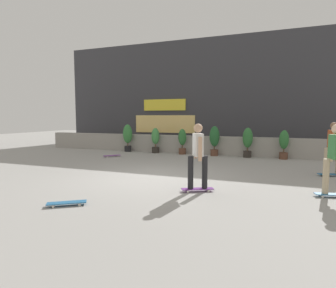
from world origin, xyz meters
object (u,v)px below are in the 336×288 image
potted_plant_1 (155,139)px  potted_plant_2 (182,140)px  potted_plant_0 (128,136)px  skater_far_right (333,146)px  potted_plant_4 (248,141)px  potted_plant_3 (214,139)px  skateboard_aside (112,156)px  potted_plant_5 (284,143)px  skateboard_near_camera (67,203)px  skater_by_wall_left (198,154)px  skater_foreground (335,157)px

potted_plant_1 → potted_plant_2: potted_plant_1 is taller
potted_plant_0 → potted_plant_2: (3.07, 0.00, -0.15)m
skater_far_right → potted_plant_1: bearing=155.8°
potted_plant_1 → potted_plant_4: (4.60, 0.00, 0.06)m
potted_plant_1 → potted_plant_3: size_ratio=0.91×
potted_plant_4 → potted_plant_2: bearing=180.0°
potted_plant_0 → skateboard_aside: potted_plant_0 is taller
potted_plant_5 → skateboard_near_camera: bearing=-116.5°
potted_plant_2 → skater_far_right: (6.04, -3.36, 0.25)m
potted_plant_0 → skater_far_right: bearing=-20.3°
potted_plant_0 → skater_by_wall_left: bearing=-49.6°
potted_plant_4 → skater_foreground: bearing=-67.2°
potted_plant_4 → potted_plant_1: bearing=-180.0°
potted_plant_2 → skater_by_wall_left: size_ratio=0.74×
potted_plant_0 → potted_plant_2: potted_plant_0 is taller
skateboard_aside → skater_by_wall_left: bearing=-40.5°
skateboard_near_camera → skater_foreground: bearing=27.2°
potted_plant_1 → skateboard_near_camera: size_ratio=1.68×
potted_plant_3 → skateboard_aside: (-4.37, -2.09, -0.75)m
potted_plant_3 → skater_far_right: bearing=-37.2°
potted_plant_4 → skateboard_aside: 6.30m
potted_plant_1 → potted_plant_4: bearing=0.0°
potted_plant_2 → skater_far_right: size_ratio=0.74×
skater_foreground → potted_plant_3: bearing=124.1°
skater_far_right → potted_plant_2: bearing=150.9°
skateboard_aside → potted_plant_0: bearing=98.7°
potted_plant_3 → potted_plant_1: bearing=-180.0°
potted_plant_4 → skater_far_right: skater_far_right is taller
potted_plant_0 → potted_plant_4: (6.21, 0.00, -0.06)m
skater_by_wall_left → skateboard_near_camera: (-2.27, -2.10, -0.88)m
skater_far_right → skateboard_near_camera: bearing=-136.7°
potted_plant_0 → potted_plant_3: bearing=0.0°
potted_plant_4 → skateboard_near_camera: (-2.82, -8.76, -0.71)m
potted_plant_1 → potted_plant_3: (3.07, 0.00, 0.10)m
skater_foreground → skater_far_right: bearing=82.1°
skater_far_right → skater_by_wall_left: bearing=-136.3°
skater_foreground → skateboard_near_camera: bearing=-152.8°
skater_by_wall_left → skater_foreground: (3.08, 0.64, 0.00)m
skater_foreground → skater_far_right: 2.67m
potted_plant_5 → skater_far_right: 3.63m
potted_plant_5 → skateboard_near_camera: (-4.36, -8.76, -0.64)m
skater_far_right → skater_foreground: bearing=-97.9°
potted_plant_1 → skateboard_near_camera: bearing=-78.5°
potted_plant_1 → potted_plant_5: (6.14, 0.00, -0.01)m
potted_plant_4 → skateboard_aside: (-5.90, -2.09, -0.71)m
potted_plant_3 → skateboard_near_camera: potted_plant_3 is taller
potted_plant_4 → skater_by_wall_left: bearing=-94.7°
potted_plant_1 → potted_plant_5: size_ratio=1.01×
potted_plant_2 → skater_by_wall_left: 7.14m
potted_plant_1 → skater_far_right: 8.22m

